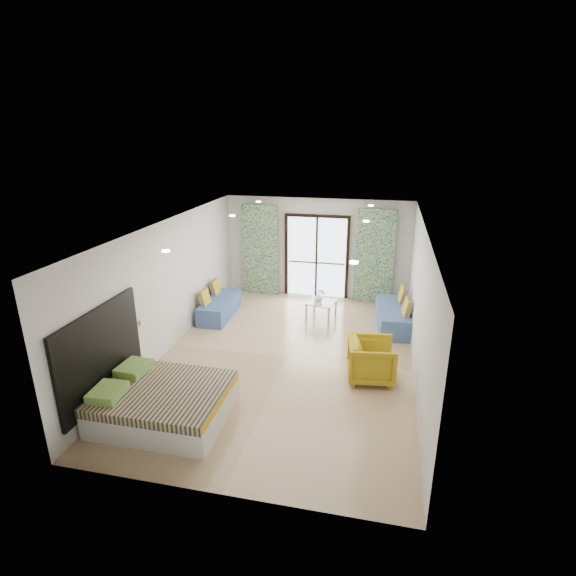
% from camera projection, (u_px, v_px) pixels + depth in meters
% --- Properties ---
extents(floor, '(5.00, 7.50, 0.01)m').
position_uv_depth(floor, '(287.00, 357.00, 9.16)').
color(floor, '#9D7F5E').
rests_on(floor, ground).
extents(ceiling, '(5.00, 7.50, 0.01)m').
position_uv_depth(ceiling, '(286.00, 227.00, 8.26)').
color(ceiling, silver).
rests_on(ceiling, ground).
extents(wall_back, '(5.00, 0.01, 2.70)m').
position_uv_depth(wall_back, '(317.00, 248.00, 12.16)').
color(wall_back, silver).
rests_on(wall_back, ground).
extents(wall_front, '(5.00, 0.01, 2.70)m').
position_uv_depth(wall_front, '(216.00, 404.00, 5.26)').
color(wall_front, silver).
rests_on(wall_front, ground).
extents(wall_left, '(0.01, 7.50, 2.70)m').
position_uv_depth(wall_left, '(168.00, 286.00, 9.22)').
color(wall_left, silver).
rests_on(wall_left, ground).
extents(wall_right, '(0.01, 7.50, 2.70)m').
position_uv_depth(wall_right, '(420.00, 306.00, 8.20)').
color(wall_right, silver).
rests_on(wall_right, ground).
extents(balcony_door, '(1.76, 0.08, 2.28)m').
position_uv_depth(balcony_door, '(317.00, 252.00, 12.17)').
color(balcony_door, black).
rests_on(balcony_door, floor).
extents(balcony_rail, '(1.52, 0.03, 0.04)m').
position_uv_depth(balcony_rail, '(316.00, 263.00, 12.28)').
color(balcony_rail, '#595451').
rests_on(balcony_rail, balcony_door).
extents(curtain_left, '(1.00, 0.10, 2.50)m').
position_uv_depth(curtain_left, '(260.00, 250.00, 12.35)').
color(curtain_left, silver).
rests_on(curtain_left, floor).
extents(curtain_right, '(1.00, 0.10, 2.50)m').
position_uv_depth(curtain_right, '(374.00, 257.00, 11.71)').
color(curtain_right, silver).
rests_on(curtain_right, floor).
extents(downlight_a, '(0.12, 0.12, 0.02)m').
position_uv_depth(downlight_a, '(166.00, 251.00, 6.72)').
color(downlight_a, '#FFE0B2').
rests_on(downlight_a, ceiling).
extents(downlight_b, '(0.12, 0.12, 0.02)m').
position_uv_depth(downlight_b, '(354.00, 262.00, 6.15)').
color(downlight_b, '#FFE0B2').
rests_on(downlight_b, ceiling).
extents(downlight_c, '(0.12, 0.12, 0.02)m').
position_uv_depth(downlight_c, '(232.00, 216.00, 9.48)').
color(downlight_c, '#FFE0B2').
rests_on(downlight_c, ceiling).
extents(downlight_d, '(0.12, 0.12, 0.02)m').
position_uv_depth(downlight_d, '(366.00, 221.00, 8.91)').
color(downlight_d, '#FFE0B2').
rests_on(downlight_d, ceiling).
extents(downlight_e, '(0.12, 0.12, 0.02)m').
position_uv_depth(downlight_e, '(258.00, 202.00, 11.32)').
color(downlight_e, '#FFE0B2').
rests_on(downlight_e, ceiling).
extents(downlight_f, '(0.12, 0.12, 0.02)m').
position_uv_depth(downlight_f, '(371.00, 206.00, 10.75)').
color(downlight_f, '#FFE0B2').
rests_on(downlight_f, ceiling).
extents(headboard, '(0.06, 2.10, 1.50)m').
position_uv_depth(headboard, '(101.00, 353.00, 7.08)').
color(headboard, black).
rests_on(headboard, floor).
extents(switch_plate, '(0.02, 0.10, 0.10)m').
position_uv_depth(switch_plate, '(141.00, 322.00, 8.24)').
color(switch_plate, silver).
rests_on(switch_plate, wall_left).
extents(bed, '(1.98, 1.61, 0.68)m').
position_uv_depth(bed, '(163.00, 403.00, 7.14)').
color(bed, silver).
rests_on(bed, floor).
extents(daybed_left, '(0.68, 1.64, 0.80)m').
position_uv_depth(daybed_left, '(219.00, 307.00, 11.12)').
color(daybed_left, '#3E5894').
rests_on(daybed_left, floor).
extents(daybed_right, '(0.86, 1.83, 0.87)m').
position_uv_depth(daybed_right, '(394.00, 316.00, 10.50)').
color(daybed_right, '#3E5894').
rests_on(daybed_right, floor).
extents(coffee_table, '(0.76, 0.76, 0.75)m').
position_uv_depth(coffee_table, '(321.00, 303.00, 10.95)').
color(coffee_table, silver).
rests_on(coffee_table, floor).
extents(vase, '(0.25, 0.25, 0.20)m').
position_uv_depth(vase, '(318.00, 298.00, 10.92)').
color(vase, white).
rests_on(vase, coffee_table).
extents(armchair, '(0.87, 0.92, 0.85)m').
position_uv_depth(armchair, '(372.00, 358.00, 8.23)').
color(armchair, '#B09216').
rests_on(armchair, floor).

